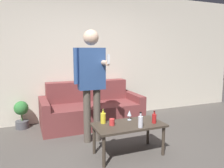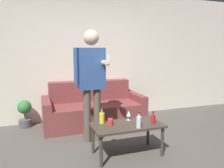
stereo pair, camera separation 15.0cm
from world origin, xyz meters
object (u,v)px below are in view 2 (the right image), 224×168
(couch, at_px, (93,109))
(bottle_orange, at_px, (139,122))
(coffee_table, at_px, (127,128))
(person_standing_front, at_px, (91,76))

(couch, distance_m, bottle_orange, 1.69)
(couch, xyz_separation_m, bottle_orange, (0.19, -1.66, 0.23))
(couch, height_order, bottle_orange, couch)
(bottle_orange, bearing_deg, coffee_table, 115.12)
(coffee_table, relative_size, person_standing_front, 0.55)
(coffee_table, bearing_deg, bottle_orange, -64.88)
(couch, height_order, coffee_table, couch)
(coffee_table, relative_size, bottle_orange, 4.71)
(bottle_orange, xyz_separation_m, person_standing_front, (-0.43, 0.81, 0.53))
(coffee_table, xyz_separation_m, person_standing_front, (-0.35, 0.63, 0.67))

